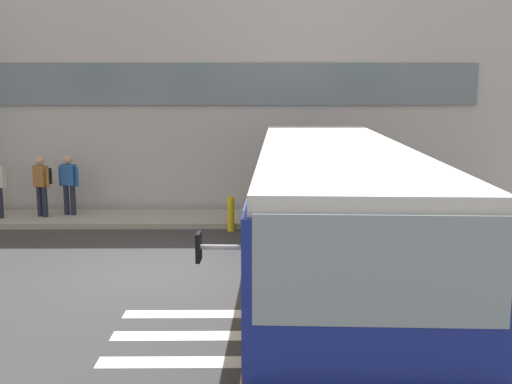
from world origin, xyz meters
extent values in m
cube|color=#353538|center=(0.00, 0.00, -0.01)|extent=(80.00, 90.00, 0.02)
cube|color=silver|center=(2.00, -4.20, 0.00)|extent=(4.40, 0.36, 0.01)
cube|color=silver|center=(2.00, -3.30, 0.00)|extent=(4.40, 0.36, 0.01)
cube|color=silver|center=(2.00, -2.40, 0.00)|extent=(4.40, 0.36, 0.01)
cube|color=#B7B7BC|center=(0.00, 12.00, 3.49)|extent=(20.94, 12.00, 6.99)
cube|color=slate|center=(1.00, 5.96, 3.80)|extent=(14.94, 0.10, 1.20)
cube|color=#9E9B93|center=(0.00, 4.80, 0.07)|extent=(24.94, 2.00, 0.15)
cube|color=navy|center=(3.34, -1.19, 1.42)|extent=(3.08, 11.09, 2.15)
cube|color=#F2AD19|center=(3.34, -1.19, 0.62)|extent=(3.13, 11.13, 0.55)
cube|color=silver|center=(3.34, -1.19, 2.60)|extent=(2.97, 10.89, 0.20)
cube|color=#8C9EAD|center=(3.08, -6.63, 2.02)|extent=(2.35, 0.23, 1.05)
cube|color=#8C9EAD|center=(4.65, -0.96, 1.92)|extent=(0.52, 9.77, 0.95)
cube|color=#8C9EAD|center=(2.06, -0.83, 1.92)|extent=(0.52, 9.77, 0.95)
cube|color=black|center=(3.08, -6.63, 2.38)|extent=(2.15, 0.20, 0.28)
cylinder|color=#B7B7BF|center=(1.59, -6.35, 2.17)|extent=(0.40, 0.07, 0.05)
cube|color=black|center=(1.39, -6.35, 2.17)|extent=(0.05, 0.20, 0.28)
cylinder|color=black|center=(4.34, -4.94, 0.50)|extent=(0.35, 1.01, 1.00)
cylinder|color=black|center=(1.99, -4.82, 0.50)|extent=(0.35, 1.01, 1.00)
cylinder|color=black|center=(4.63, 1.03, 0.50)|extent=(0.35, 1.01, 1.00)
cylinder|color=black|center=(2.28, 1.15, 0.50)|extent=(0.35, 1.01, 1.00)
cylinder|color=black|center=(4.69, 2.33, 0.50)|extent=(0.35, 1.01, 1.00)
cylinder|color=black|center=(2.34, 2.45, 0.50)|extent=(0.35, 1.01, 1.00)
cylinder|color=#1E2338|center=(-4.99, 4.59, 0.57)|extent=(0.15, 0.15, 0.85)
cylinder|color=silver|center=(-4.87, 4.68, 1.24)|extent=(0.09, 0.09, 0.55)
cylinder|color=#1E2338|center=(-3.81, 4.72, 0.57)|extent=(0.15, 0.15, 0.85)
cylinder|color=#1E2338|center=(-3.99, 4.82, 0.57)|extent=(0.15, 0.15, 0.85)
cube|color=#996633|center=(-3.90, 4.77, 1.29)|extent=(0.44, 0.38, 0.58)
sphere|color=tan|center=(-3.90, 4.77, 1.71)|extent=(0.23, 0.23, 0.23)
cylinder|color=#996633|center=(-3.68, 4.65, 1.24)|extent=(0.09, 0.09, 0.55)
cylinder|color=#996633|center=(-4.12, 4.89, 1.24)|extent=(0.09, 0.09, 0.55)
cube|color=black|center=(-3.82, 4.92, 1.27)|extent=(0.35, 0.30, 0.44)
cylinder|color=#1E2338|center=(-3.11, 4.98, 0.57)|extent=(0.15, 0.15, 0.85)
cylinder|color=#1E2338|center=(-3.30, 5.03, 0.57)|extent=(0.15, 0.15, 0.85)
cube|color=#2659A5|center=(-3.21, 5.01, 1.29)|extent=(0.42, 0.30, 0.58)
sphere|color=tan|center=(-3.21, 5.01, 1.71)|extent=(0.23, 0.23, 0.23)
cylinder|color=#2659A5|center=(-2.96, 4.95, 1.24)|extent=(0.09, 0.09, 0.55)
cylinder|color=#2659A5|center=(-3.45, 5.06, 1.24)|extent=(0.09, 0.09, 0.55)
cylinder|color=yellow|center=(1.38, 3.60, 0.45)|extent=(0.18, 0.18, 0.90)
camera|label=1|loc=(1.89, -12.02, 3.66)|focal=43.03mm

